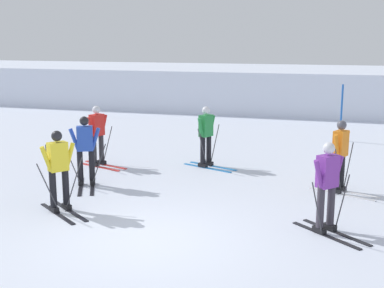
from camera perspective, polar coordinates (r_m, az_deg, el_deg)
ground_plane at (r=9.54m, az=-4.85°, el=-10.36°), size 120.00×120.00×0.00m
far_snow_ridge at (r=27.90m, az=9.92°, el=6.14°), size 80.00×8.39×2.01m
skier_yellow at (r=11.07m, az=-14.52°, el=-2.41°), size 1.51×1.24×1.71m
skier_green at (r=14.46m, az=1.57°, el=1.03°), size 1.62×0.96×1.71m
skier_orange at (r=12.50m, az=15.99°, el=-1.09°), size 1.62×0.97×1.71m
skier_purple at (r=9.86m, az=14.64°, el=-4.35°), size 1.46×1.31×1.71m
skier_blue at (r=12.88m, az=-11.64°, el=-0.52°), size 1.04×1.60×1.71m
skier_red at (r=14.82m, az=-10.35°, el=1.10°), size 1.63×0.95×1.71m
trail_marker_pole at (r=18.90m, az=16.09°, el=3.31°), size 0.07×0.07×1.99m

